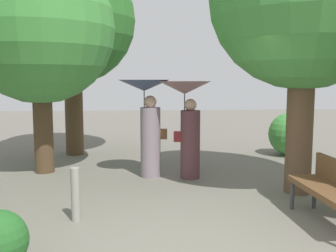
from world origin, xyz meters
TOP-DOWN VIEW (x-y plane):
  - ground_plane at (0.00, 0.00)m, footprint 40.00×40.00m
  - person_left at (-0.44, 3.41)m, footprint 1.00×1.00m
  - person_right at (0.32, 3.24)m, footprint 1.00×1.00m
  - park_bench at (1.92, 0.65)m, footprint 0.53×1.51m
  - tree_near_left at (-2.56, 3.93)m, footprint 2.99×2.99m
  - tree_far_back at (-2.25, 5.84)m, footprint 3.15×3.15m
  - bush_path_right at (3.20, 5.30)m, footprint 1.09×1.09m
  - path_marker_post at (-1.46, 1.06)m, footprint 0.12×0.12m

SIDE VIEW (x-z plane):
  - ground_plane at x=0.00m, z-range 0.00..0.00m
  - path_marker_post at x=-1.46m, z-range 0.00..0.73m
  - park_bench at x=1.92m, z-range 0.10..0.93m
  - bush_path_right at x=3.20m, z-range 0.00..1.09m
  - person_left at x=-0.44m, z-range 0.30..2.21m
  - person_right at x=0.32m, z-range 0.34..2.22m
  - tree_near_left at x=-2.56m, z-range 0.72..5.61m
  - tree_far_back at x=-2.25m, z-range 0.88..6.42m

